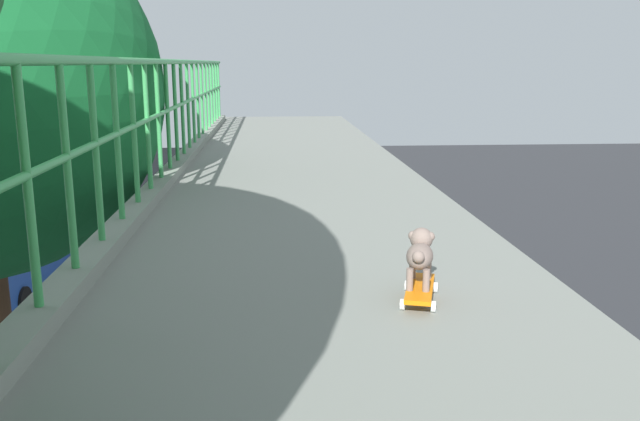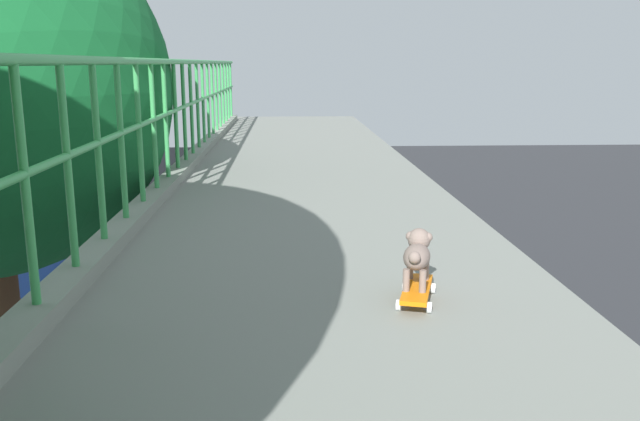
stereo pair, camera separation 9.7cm
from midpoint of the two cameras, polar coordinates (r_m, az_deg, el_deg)
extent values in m
cylinder|color=green|center=(3.29, -23.30, 1.90)|extent=(0.04, 0.04, 1.13)
cylinder|color=green|center=(3.85, -20.26, 3.57)|extent=(0.04, 0.04, 1.13)
cylinder|color=green|center=(4.42, -17.99, 4.81)|extent=(0.04, 0.04, 1.13)
cylinder|color=green|center=(5.00, -16.23, 5.75)|extent=(0.04, 0.04, 1.13)
cylinder|color=green|center=(5.58, -14.83, 6.50)|extent=(0.04, 0.04, 1.13)
cylinder|color=green|center=(6.16, -13.70, 7.10)|extent=(0.04, 0.04, 1.13)
cylinder|color=green|center=(6.75, -12.76, 7.60)|extent=(0.04, 0.04, 1.13)
cylinder|color=green|center=(7.34, -11.97, 8.01)|extent=(0.04, 0.04, 1.13)
cylinder|color=green|center=(7.93, -11.29, 8.36)|extent=(0.04, 0.04, 1.13)
cylinder|color=green|center=(8.52, -10.71, 8.67)|extent=(0.04, 0.04, 1.13)
cylinder|color=green|center=(9.12, -10.21, 8.93)|extent=(0.04, 0.04, 1.13)
cylinder|color=green|center=(9.71, -9.76, 9.16)|extent=(0.04, 0.04, 1.13)
cylinder|color=green|center=(10.30, -9.37, 9.36)|extent=(0.04, 0.04, 1.13)
cylinder|color=green|center=(10.90, -9.01, 9.54)|extent=(0.04, 0.04, 1.13)
cylinder|color=green|center=(11.49, -8.70, 9.70)|extent=(0.04, 0.04, 1.13)
cylinder|color=green|center=(12.09, -8.41, 9.85)|extent=(0.04, 0.04, 1.13)
cylinder|color=green|center=(12.69, -8.15, 9.98)|extent=(0.04, 0.04, 1.13)
cylinder|color=green|center=(13.28, -7.92, 10.10)|extent=(0.04, 0.04, 1.13)
cylinder|color=green|center=(13.88, -7.70, 10.21)|extent=(0.04, 0.04, 1.13)
cylinder|color=green|center=(14.48, -7.51, 10.31)|extent=(0.04, 0.04, 1.13)
cube|color=navy|center=(24.63, -23.62, -1.86)|extent=(2.34, 10.10, 3.14)
cube|color=black|center=(24.51, -23.73, -0.62)|extent=(2.36, 9.29, 0.70)
cylinder|color=black|center=(27.85, -18.70, -2.79)|extent=(0.28, 0.96, 0.96)
cylinder|color=black|center=(28.55, -23.02, -2.77)|extent=(0.28, 0.96, 0.96)
cylinder|color=black|center=(22.13, -23.08, -7.09)|extent=(0.28, 0.96, 0.96)
cube|color=orange|center=(3.49, 9.14, -6.71)|extent=(0.25, 0.47, 0.02)
cylinder|color=silver|center=(3.64, 10.49, -6.62)|extent=(0.04, 0.06, 0.06)
cylinder|color=silver|center=(3.65, 8.09, -6.48)|extent=(0.04, 0.06, 0.06)
cylinder|color=silver|center=(3.36, 10.24, -8.24)|extent=(0.04, 0.06, 0.06)
cylinder|color=silver|center=(3.37, 7.63, -8.09)|extent=(0.04, 0.06, 0.06)
cylinder|color=#7C685F|center=(3.59, 9.87, -5.01)|extent=(0.04, 0.04, 0.12)
cylinder|color=#7C685F|center=(3.60, 8.55, -4.94)|extent=(0.04, 0.04, 0.12)
cylinder|color=#7C685F|center=(3.40, 9.66, -6.03)|extent=(0.04, 0.04, 0.12)
cylinder|color=#7C685F|center=(3.40, 8.26, -5.96)|extent=(0.04, 0.04, 0.12)
ellipsoid|color=#7C685F|center=(3.47, 9.14, -3.96)|extent=(0.21, 0.30, 0.12)
sphere|color=#7C685F|center=(3.56, 9.31, -2.48)|extent=(0.12, 0.12, 0.12)
ellipsoid|color=#717650|center=(3.62, 9.37, -2.40)|extent=(0.06, 0.06, 0.04)
sphere|color=#7C685F|center=(3.56, 10.05, -2.28)|extent=(0.05, 0.05, 0.05)
sphere|color=#7C685F|center=(3.56, 8.59, -2.21)|extent=(0.05, 0.05, 0.05)
sphere|color=#7C685F|center=(3.32, 8.98, -4.02)|extent=(0.06, 0.06, 0.06)
camera|label=1|loc=(0.05, -89.32, 0.15)|focal=37.12mm
camera|label=2|loc=(0.05, 90.68, -0.15)|focal=37.12mm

